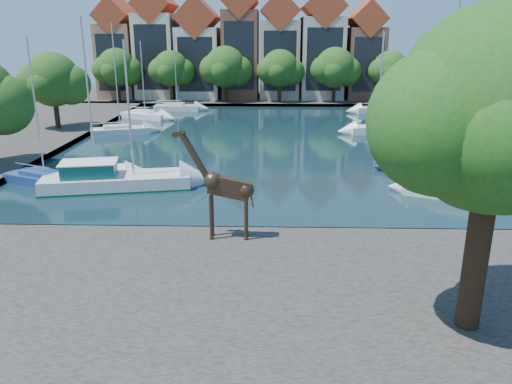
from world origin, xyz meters
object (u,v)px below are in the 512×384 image
giraffe_statue (223,187)px  sailboat_left_a (96,170)px  sailboat_right_a (446,190)px  plane_tree (500,118)px  motorsailer (112,178)px

giraffe_statue → sailboat_left_a: bearing=131.3°
sailboat_left_a → sailboat_right_a: sailboat_left_a is taller
plane_tree → sailboat_left_a: (-19.62, 19.40, -6.99)m
motorsailer → sailboat_right_a: bearing=-3.1°
plane_tree → sailboat_left_a: size_ratio=0.95×
plane_tree → motorsailer: plane_tree is taller
sailboat_left_a → plane_tree: bearing=-44.7°
motorsailer → sailboat_left_a: (-1.96, 2.57, -0.14)m
motorsailer → sailboat_left_a: sailboat_left_a is taller
plane_tree → giraffe_statue: bearing=140.7°
giraffe_statue → sailboat_left_a: size_ratio=0.48×
motorsailer → sailboat_left_a: 3.24m
plane_tree → sailboat_right_a: bearing=74.3°
plane_tree → sailboat_left_a: bearing=135.3°
motorsailer → sailboat_left_a: bearing=127.3°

